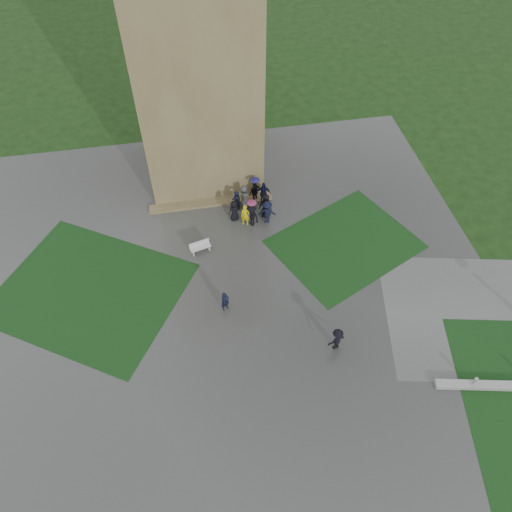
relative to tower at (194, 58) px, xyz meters
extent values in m
plane|color=black|center=(0.00, -15.00, -9.00)|extent=(120.00, 120.00, 0.00)
cube|color=#353532|center=(0.00, -13.00, -8.99)|extent=(34.00, 34.00, 0.02)
cube|color=black|center=(-8.50, -11.00, -8.97)|extent=(14.10, 13.46, 0.01)
cube|color=black|center=(8.50, -10.00, -8.97)|extent=(11.12, 10.15, 0.01)
cube|color=brown|center=(0.00, 0.00, 0.00)|extent=(8.00, 8.00, 18.00)
cube|color=brown|center=(0.00, -4.40, -8.87)|extent=(9.00, 0.80, 0.22)
cylinder|color=gray|center=(12.26, -21.31, -8.55)|extent=(0.20, 0.20, 0.90)
cube|color=silver|center=(-1.25, -8.94, -8.57)|extent=(1.47, 0.77, 0.06)
cube|color=silver|center=(-1.80, -9.08, -8.78)|extent=(0.17, 0.38, 0.39)
cube|color=silver|center=(-0.71, -8.79, -8.78)|extent=(0.17, 0.38, 0.39)
cube|color=silver|center=(-1.31, -8.74, -8.35)|extent=(1.38, 0.40, 0.38)
imported|color=black|center=(3.70, -6.32, -8.02)|extent=(1.13, 1.00, 1.92)
imported|color=black|center=(3.75, -5.05, -8.01)|extent=(1.27, 0.91, 1.95)
imported|color=black|center=(3.20, -4.66, -8.09)|extent=(1.20, 1.06, 1.78)
imported|color=#3E3F43|center=(2.34, -5.08, -8.04)|extent=(0.69, 0.96, 1.89)
imported|color=black|center=(1.73, -5.41, -8.08)|extent=(0.76, 0.62, 1.80)
imported|color=black|center=(1.44, -6.28, -8.14)|extent=(0.97, 0.83, 1.68)
imported|color=#DBC50C|center=(2.13, -6.88, -8.14)|extent=(0.71, 0.58, 1.68)
imported|color=black|center=(2.55, -7.03, -8.08)|extent=(1.21, 1.28, 1.80)
imported|color=black|center=(3.67, -6.93, -8.05)|extent=(1.30, 0.86, 1.85)
imported|color=#CC548C|center=(2.55, -7.03, -6.98)|extent=(0.68, 0.68, 0.60)
imported|color=#403797|center=(3.20, -4.66, -7.10)|extent=(0.71, 0.71, 0.63)
imported|color=black|center=(-0.25, -13.84, -8.22)|extent=(0.65, 0.56, 1.52)
imported|color=black|center=(5.60, -17.62, -8.15)|extent=(1.20, 0.86, 1.67)
camera|label=1|loc=(-1.52, -31.33, 16.32)|focal=35.00mm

